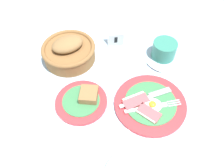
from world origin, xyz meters
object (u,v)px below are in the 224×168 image
at_px(teaspoon_stray, 116,156).
at_px(bread_plate, 83,100).
at_px(number_card, 115,38).
at_px(bread_basket, 69,51).
at_px(breakfast_plate, 150,104).
at_px(sugar_cup, 164,49).
at_px(teaspoon_by_saucer, 149,63).
at_px(teaspoon_near_cup, 73,143).

bearing_deg(teaspoon_stray, bread_plate, -121.99).
bearing_deg(number_card, bread_plate, -117.96).
bearing_deg(bread_basket, teaspoon_stray, -76.05).
xyz_separation_m(breakfast_plate, sugar_cup, (0.11, 0.21, 0.03)).
relative_size(teaspoon_by_saucer, teaspoon_stray, 1.02).
relative_size(bread_plate, bread_basket, 0.86).
bearing_deg(sugar_cup, teaspoon_stray, -125.47).
relative_size(teaspoon_near_cup, teaspoon_stray, 1.18).
xyz_separation_m(bread_basket, number_card, (0.19, 0.04, -0.00)).
distance_m(number_card, teaspoon_near_cup, 0.44).
height_order(breakfast_plate, teaspoon_stray, breakfast_plate).
relative_size(sugar_cup, teaspoon_near_cup, 0.47).
bearing_deg(breakfast_plate, bread_plate, 166.86).
distance_m(breakfast_plate, teaspoon_by_saucer, 0.18).
distance_m(bread_basket, teaspoon_stray, 0.42).
xyz_separation_m(sugar_cup, teaspoon_by_saucer, (-0.07, -0.03, -0.03)).
height_order(breakfast_plate, teaspoon_near_cup, breakfast_plate).
bearing_deg(bread_plate, teaspoon_stray, -69.82).
bearing_deg(number_card, teaspoon_stray, -96.48).
xyz_separation_m(number_card, teaspoon_near_cup, (-0.20, -0.39, -0.03)).
xyz_separation_m(breakfast_plate, teaspoon_by_saucer, (0.05, 0.18, -0.00)).
relative_size(breakfast_plate, number_card, 3.21).
bearing_deg(sugar_cup, breakfast_plate, -118.52).
bearing_deg(breakfast_plate, sugar_cup, 61.48).
height_order(bread_plate, sugar_cup, sugar_cup).
xyz_separation_m(sugar_cup, number_card, (-0.17, 0.09, 0.00)).
bearing_deg(teaspoon_stray, teaspoon_by_saucer, -172.37).
bearing_deg(number_card, teaspoon_by_saucer, -45.06).
relative_size(bread_plate, teaspoon_by_saucer, 1.02).
distance_m(bread_plate, sugar_cup, 0.37).
height_order(breakfast_plate, bread_basket, bread_basket).
height_order(breakfast_plate, sugar_cup, sugar_cup).
relative_size(breakfast_plate, sugar_cup, 2.59).
relative_size(number_card, teaspoon_stray, 0.45).
bearing_deg(sugar_cup, number_card, 152.14).
relative_size(bread_basket, teaspoon_near_cup, 1.03).
xyz_separation_m(breakfast_plate, bread_basket, (-0.24, 0.26, 0.03)).
bearing_deg(bread_basket, teaspoon_near_cup, -92.48).
relative_size(teaspoon_by_saucer, teaspoon_near_cup, 0.87).
xyz_separation_m(sugar_cup, teaspoon_near_cup, (-0.37, -0.30, -0.03)).
height_order(sugar_cup, teaspoon_near_cup, sugar_cup).
bearing_deg(teaspoon_stray, teaspoon_near_cup, -79.72).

